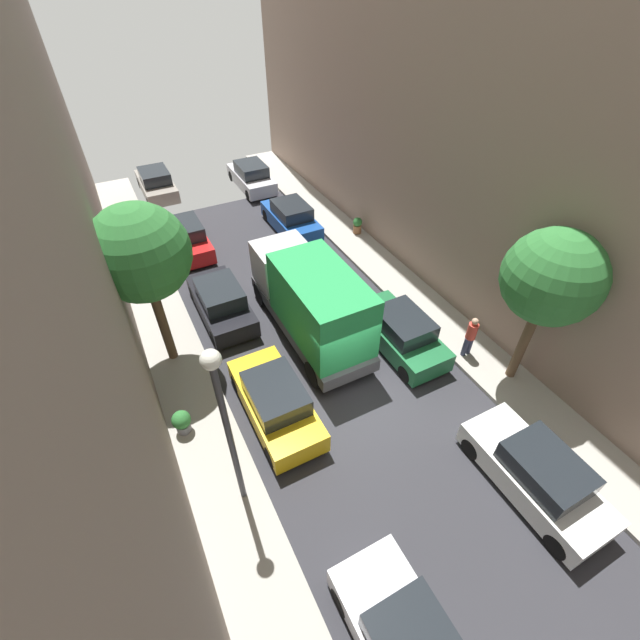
{
  "coord_description": "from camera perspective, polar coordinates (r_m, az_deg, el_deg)",
  "views": [
    {
      "loc": [
        -5.35,
        -7.5,
        11.75
      ],
      "look_at": [
        0.46,
        3.71,
        0.5
      ],
      "focal_mm": 24.2,
      "sensor_mm": 36.0,
      "label": 1
    }
  ],
  "objects": [
    {
      "name": "ground",
      "position": [
        14.93,
        5.07,
        -10.44
      ],
      "size": [
        32.0,
        32.0,
        0.0
      ],
      "primitive_type": "plane",
      "color": "#2D2D33"
    },
    {
      "name": "sidewalk_left",
      "position": [
        13.88,
        -13.73,
        -17.53
      ],
      "size": [
        2.0,
        44.0,
        0.15
      ],
      "primitive_type": "cube",
      "color": "#A8A399",
      "rests_on": "ground"
    },
    {
      "name": "sidewalk_right",
      "position": [
        17.31,
        19.4,
        -3.71
      ],
      "size": [
        2.0,
        44.0,
        0.15
      ],
      "primitive_type": "cube",
      "color": "#A8A399",
      "rests_on": "ground"
    },
    {
      "name": "parked_car_left_2",
      "position": [
        13.99,
        -5.92,
        -10.65
      ],
      "size": [
        1.78,
        4.2,
        1.57
      ],
      "color": "gold",
      "rests_on": "ground"
    },
    {
      "name": "parked_car_left_3",
      "position": [
        17.87,
        -12.95,
        2.35
      ],
      "size": [
        1.78,
        4.2,
        1.57
      ],
      "color": "black",
      "rests_on": "ground"
    },
    {
      "name": "parked_car_left_4",
      "position": [
        22.5,
        -17.32,
        10.38
      ],
      "size": [
        1.78,
        4.2,
        1.57
      ],
      "color": "red",
      "rests_on": "ground"
    },
    {
      "name": "parked_car_left_5",
      "position": [
        28.7,
        -20.82,
        16.5
      ],
      "size": [
        1.78,
        4.2,
        1.57
      ],
      "color": "gray",
      "rests_on": "ground"
    },
    {
      "name": "parked_car_right_1",
      "position": [
        13.9,
        26.74,
        -17.78
      ],
      "size": [
        1.78,
        4.2,
        1.57
      ],
      "color": "white",
      "rests_on": "ground"
    },
    {
      "name": "parked_car_right_2",
      "position": [
        16.36,
        10.57,
        -1.57
      ],
      "size": [
        1.78,
        4.2,
        1.57
      ],
      "color": "#1E6638",
      "rests_on": "ground"
    },
    {
      "name": "parked_car_right_3",
      "position": [
        23.25,
        -3.83,
        13.29
      ],
      "size": [
        1.78,
        4.2,
        1.57
      ],
      "color": "#194799",
      "rests_on": "ground"
    },
    {
      "name": "parked_car_right_4",
      "position": [
        28.21,
        -9.04,
        18.2
      ],
      "size": [
        1.78,
        4.2,
        1.57
      ],
      "color": "silver",
      "rests_on": "ground"
    },
    {
      "name": "delivery_truck",
      "position": [
        15.82,
        -1.24,
        2.66
      ],
      "size": [
        2.26,
        6.6,
        3.38
      ],
      "color": "#4C4C51",
      "rests_on": "ground"
    },
    {
      "name": "pedestrian",
      "position": [
        16.35,
        19.3,
        -1.95
      ],
      "size": [
        0.4,
        0.36,
        1.72
      ],
      "color": "#2D334C",
      "rests_on": "sidewalk_right"
    },
    {
      "name": "street_tree_1",
      "position": [
        14.24,
        28.36,
        4.9
      ],
      "size": [
        2.92,
        2.92,
        5.69
      ],
      "color": "brown",
      "rests_on": "sidewalk_right"
    },
    {
      "name": "street_tree_2",
      "position": [
        14.23,
        -22.68,
        8.05
      ],
      "size": [
        3.08,
        3.08,
        6.02
      ],
      "color": "brown",
      "rests_on": "sidewalk_left"
    },
    {
      "name": "potted_plant_3",
      "position": [
        14.27,
        -17.81,
        -12.66
      ],
      "size": [
        0.58,
        0.58,
        0.83
      ],
      "color": "slate",
      "rests_on": "sidewalk_left"
    },
    {
      "name": "potted_plant_4",
      "position": [
        22.9,
        4.97,
        12.4
      ],
      "size": [
        0.47,
        0.47,
        0.85
      ],
      "color": "brown",
      "rests_on": "sidewalk_right"
    },
    {
      "name": "lamp_post",
      "position": [
        9.97,
        -12.6,
        -11.98
      ],
      "size": [
        0.44,
        0.44,
        5.68
      ],
      "color": "#333338",
      "rests_on": "sidewalk_left"
    }
  ]
}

